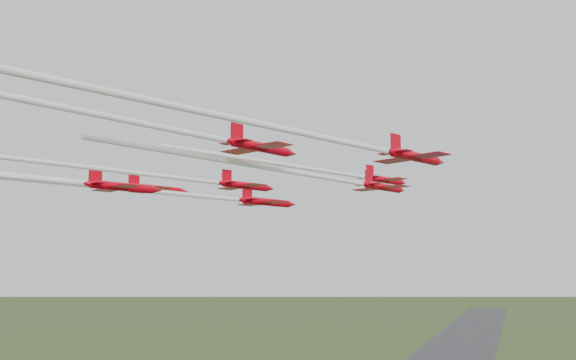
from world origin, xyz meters
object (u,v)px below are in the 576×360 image
(jet_lead, at_px, (341,173))
(jet_row3_left, at_px, (92,183))
(jet_row2_left, at_px, (214,197))
(jet_row4_right, at_px, (157,126))
(jet_row3_right, at_px, (346,142))
(jet_row3_mid, at_px, (161,176))
(jet_row2_right, at_px, (327,178))

(jet_lead, bearing_deg, jet_row3_left, -135.20)
(jet_lead, xyz_separation_m, jet_row2_left, (-18.60, -5.53, -3.56))
(jet_lead, height_order, jet_row3_left, jet_lead)
(jet_lead, distance_m, jet_row4_right, 46.09)
(jet_row2_left, xyz_separation_m, jet_row3_right, (28.92, -31.71, 0.59))
(jet_row3_mid, relative_size, jet_row3_right, 1.09)
(jet_row2_left, relative_size, jet_row4_right, 0.92)
(jet_lead, bearing_deg, jet_row2_left, -136.27)
(jet_row3_mid, relative_size, jet_row4_right, 0.96)
(jet_row2_right, height_order, jet_row3_mid, jet_row3_mid)
(jet_row3_mid, height_order, jet_row4_right, jet_row4_right)
(jet_row3_mid, height_order, jet_row3_right, jet_row3_right)
(jet_row2_right, xyz_separation_m, jet_row4_right, (-8.20, -25.74, 1.44))
(jet_row2_right, height_order, jet_row3_left, jet_row3_left)
(jet_lead, height_order, jet_row4_right, jet_lead)
(jet_row2_right, bearing_deg, jet_row4_right, -84.81)
(jet_row2_right, bearing_deg, jet_lead, 122.94)
(jet_row2_left, distance_m, jet_row2_right, 26.51)
(jet_row2_left, bearing_deg, jet_row3_mid, -54.79)
(jet_lead, relative_size, jet_row2_right, 0.94)
(jet_row2_right, height_order, jet_row3_right, jet_row3_right)
(jet_row2_right, bearing_deg, jet_row3_mid, -139.98)
(jet_row2_right, distance_m, jet_row4_right, 27.05)
(jet_row3_left, relative_size, jet_row3_mid, 0.98)
(jet_row3_left, distance_m, jet_row3_mid, 25.38)
(jet_row2_left, distance_m, jet_row3_mid, 20.70)
(jet_lead, height_order, jet_row2_left, jet_lead)
(jet_row2_left, xyz_separation_m, jet_row3_mid, (2.81, -20.51, 0.29))
(jet_row3_right, bearing_deg, jet_row2_right, 137.59)
(jet_row3_left, relative_size, jet_row4_right, 0.94)
(jet_row2_left, height_order, jet_row4_right, jet_row4_right)
(jet_lead, relative_size, jet_row3_left, 0.93)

